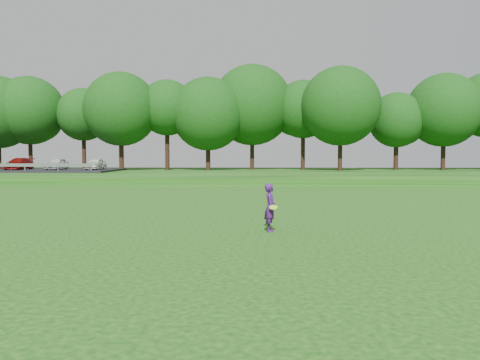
{
  "coord_description": "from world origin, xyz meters",
  "views": [
    {
      "loc": [
        2.23,
        -14.43,
        2.22
      ],
      "look_at": [
        1.7,
        3.17,
        1.3
      ],
      "focal_mm": 35.0,
      "sensor_mm": 36.0,
      "label": 1
    }
  ],
  "objects": [
    {
      "name": "woman",
      "position": [
        2.7,
        -0.83,
        0.71
      ],
      "size": [
        0.38,
        0.66,
        1.41
      ],
      "color": "#451667",
      "rests_on": "ground"
    },
    {
      "name": "treeline",
      "position": [
        0.0,
        38.0,
        8.1
      ],
      "size": [
        104.0,
        7.0,
        15.0
      ],
      "primitive_type": null,
      "color": "#123D0E",
      "rests_on": "berm"
    },
    {
      "name": "berm",
      "position": [
        0.0,
        34.0,
        0.3
      ],
      "size": [
        130.0,
        30.0,
        0.6
      ],
      "primitive_type": "cube",
      "color": "#0D3C0B",
      "rests_on": "ground"
    },
    {
      "name": "ground",
      "position": [
        0.0,
        0.0,
        0.0
      ],
      "size": [
        140.0,
        140.0,
        0.0
      ],
      "primitive_type": "plane",
      "color": "#0D3C0B",
      "rests_on": "ground"
    },
    {
      "name": "walking_path",
      "position": [
        0.0,
        20.0,
        0.02
      ],
      "size": [
        130.0,
        1.6,
        0.04
      ],
      "primitive_type": "cube",
      "color": "gray",
      "rests_on": "ground"
    }
  ]
}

